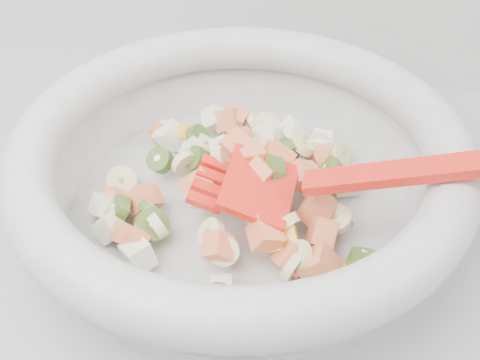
# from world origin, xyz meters

# --- Properties ---
(mixing_bowl) EXTENTS (0.46, 0.38, 0.15)m
(mixing_bowl) POSITION_xyz_m (-0.09, 1.47, 0.96)
(mixing_bowl) COLOR silver
(mixing_bowl) RESTS_ON counter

